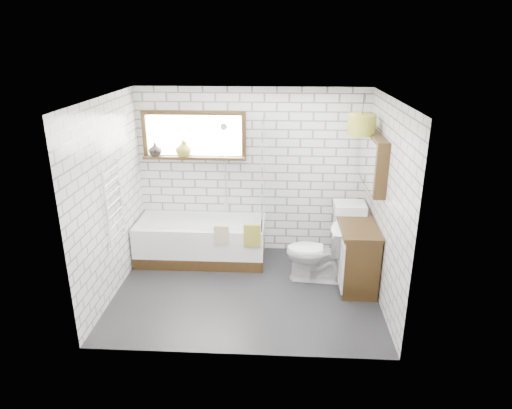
# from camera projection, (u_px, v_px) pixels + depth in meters

# --- Properties ---
(floor) EXTENTS (3.40, 2.60, 0.01)m
(floor) POSITION_uv_depth(u_px,v_px,m) (246.00, 290.00, 6.04)
(floor) COLOR black
(floor) RESTS_ON ground
(ceiling) EXTENTS (3.40, 2.60, 0.01)m
(ceiling) POSITION_uv_depth(u_px,v_px,m) (245.00, 98.00, 5.18)
(ceiling) COLOR white
(ceiling) RESTS_ON ground
(wall_back) EXTENTS (3.40, 0.01, 2.50)m
(wall_back) POSITION_uv_depth(u_px,v_px,m) (252.00, 172.00, 6.83)
(wall_back) COLOR white
(wall_back) RESTS_ON ground
(wall_front) EXTENTS (3.40, 0.01, 2.50)m
(wall_front) POSITION_uv_depth(u_px,v_px,m) (235.00, 247.00, 4.39)
(wall_front) COLOR white
(wall_front) RESTS_ON ground
(wall_left) EXTENTS (0.01, 2.60, 2.50)m
(wall_left) POSITION_uv_depth(u_px,v_px,m) (110.00, 199.00, 5.70)
(wall_left) COLOR white
(wall_left) RESTS_ON ground
(wall_right) EXTENTS (0.01, 2.60, 2.50)m
(wall_right) POSITION_uv_depth(u_px,v_px,m) (386.00, 204.00, 5.52)
(wall_right) COLOR white
(wall_right) RESTS_ON ground
(window) EXTENTS (1.52, 0.16, 0.68)m
(window) POSITION_uv_depth(u_px,v_px,m) (194.00, 136.00, 6.65)
(window) COLOR black
(window) RESTS_ON wall_back
(towel_radiator) EXTENTS (0.06, 0.52, 1.00)m
(towel_radiator) POSITION_uv_depth(u_px,v_px,m) (114.00, 203.00, 5.72)
(towel_radiator) COLOR white
(towel_radiator) RESTS_ON wall_left
(mirror_cabinet) EXTENTS (0.16, 1.20, 0.70)m
(mirror_cabinet) POSITION_uv_depth(u_px,v_px,m) (372.00, 160.00, 5.95)
(mirror_cabinet) COLOR black
(mirror_cabinet) RESTS_ON wall_right
(shower_riser) EXTENTS (0.02, 0.02, 1.30)m
(shower_riser) POSITION_uv_depth(u_px,v_px,m) (225.00, 166.00, 6.78)
(shower_riser) COLOR silver
(shower_riser) RESTS_ON wall_back
(bathtub) EXTENTS (1.87, 0.83, 0.61)m
(bathtub) POSITION_uv_depth(u_px,v_px,m) (201.00, 240.00, 6.81)
(bathtub) COLOR white
(bathtub) RESTS_ON floor
(shower_screen) EXTENTS (0.02, 0.72, 1.50)m
(shower_screen) POSITION_uv_depth(u_px,v_px,m) (263.00, 173.00, 6.39)
(shower_screen) COLOR white
(shower_screen) RESTS_ON bathtub
(towel_green) EXTENTS (0.23, 0.06, 0.32)m
(towel_green) POSITION_uv_depth(u_px,v_px,m) (252.00, 235.00, 6.28)
(towel_green) COLOR olive
(towel_green) RESTS_ON bathtub
(towel_beige) EXTENTS (0.20, 0.05, 0.26)m
(towel_beige) POSITION_uv_depth(u_px,v_px,m) (222.00, 235.00, 6.30)
(towel_beige) COLOR tan
(towel_beige) RESTS_ON bathtub
(vanity) EXTENTS (0.48, 1.50, 0.86)m
(vanity) POSITION_uv_depth(u_px,v_px,m) (354.00, 246.00, 6.32)
(vanity) COLOR black
(vanity) RESTS_ON floor
(basin) EXTENTS (0.43, 0.38, 0.13)m
(basin) POSITION_uv_depth(u_px,v_px,m) (350.00, 207.00, 6.36)
(basin) COLOR white
(basin) RESTS_ON vanity
(tap) EXTENTS (0.03, 0.03, 0.15)m
(tap) POSITION_uv_depth(u_px,v_px,m) (362.00, 204.00, 6.33)
(tap) COLOR silver
(tap) RESTS_ON vanity
(toilet) EXTENTS (0.52, 0.83, 0.81)m
(toilet) POSITION_uv_depth(u_px,v_px,m) (315.00, 253.00, 6.18)
(toilet) COLOR white
(toilet) RESTS_ON floor
(vase_olive) EXTENTS (0.30, 0.30, 0.24)m
(vase_olive) POSITION_uv_depth(u_px,v_px,m) (183.00, 149.00, 6.69)
(vase_olive) COLOR olive
(vase_olive) RESTS_ON window
(vase_dark) EXTENTS (0.22, 0.22, 0.20)m
(vase_dark) POSITION_uv_depth(u_px,v_px,m) (155.00, 150.00, 6.72)
(vase_dark) COLOR black
(vase_dark) RESTS_ON window
(bottle) EXTENTS (0.09, 0.09, 0.22)m
(bottle) POSITION_uv_depth(u_px,v_px,m) (185.00, 150.00, 6.70)
(bottle) COLOR olive
(bottle) RESTS_ON window
(pendant) EXTENTS (0.36, 0.36, 0.26)m
(pendant) POSITION_uv_depth(u_px,v_px,m) (362.00, 125.00, 5.83)
(pendant) COLOR olive
(pendant) RESTS_ON ceiling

